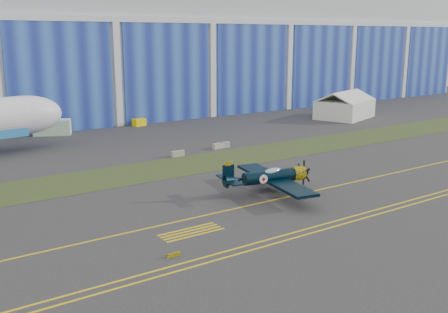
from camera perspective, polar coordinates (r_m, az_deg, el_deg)
ground at (r=64.48m, az=6.47°, el=-2.74°), size 260.00×260.00×0.00m
grass_median at (r=75.24m, az=-0.51°, el=-0.36°), size 260.00×10.00×0.02m
hangar at (r=125.39m, az=-15.77°, el=11.40°), size 220.00×45.70×30.00m
taxiway_centreline at (r=60.96m, az=9.55°, el=-3.76°), size 200.00×0.20×0.02m
edge_line_near at (r=54.89m, az=16.46°, el=-6.02°), size 80.00×0.20×0.02m
edge_line_far at (r=55.49m, az=15.66°, el=-5.77°), size 80.00×0.20×0.02m
hold_short_ladder at (r=48.14m, az=-3.59°, el=-8.20°), size 6.00×2.40×0.02m
guard_board_left at (r=43.11m, az=-5.52°, el=-10.61°), size 1.20×0.15×0.35m
warbird at (r=58.93m, az=4.97°, el=-2.19°), size 14.44×16.37×4.25m
tent at (r=116.65m, az=13.02°, el=5.54°), size 15.00×12.89×5.89m
shipping_container at (r=99.02m, az=-18.20°, el=3.03°), size 6.90×4.93×2.78m
tug at (r=105.21m, az=-9.22°, el=3.70°), size 2.72×2.00×1.44m
gse_box at (r=131.08m, az=11.48°, el=5.45°), size 2.80×1.65×1.61m
barrier_a at (r=77.47m, az=-5.05°, el=0.30°), size 2.01×0.63×0.90m
barrier_b at (r=82.67m, az=-0.62°, el=1.16°), size 2.06×0.84×0.90m
barrier_c at (r=83.51m, az=-0.05°, el=1.28°), size 2.07×0.90×0.90m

